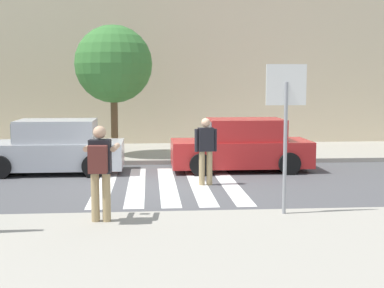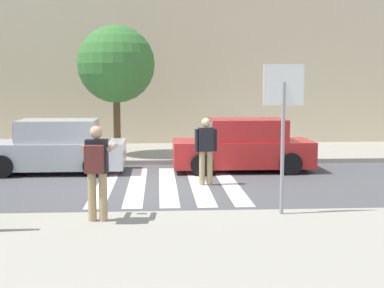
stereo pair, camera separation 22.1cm
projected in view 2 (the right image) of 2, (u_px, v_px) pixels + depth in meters
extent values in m
plane|color=#4C4C4F|center=(168.00, 186.00, 13.58)|extent=(120.00, 120.00, 0.00)
cube|color=#9E998C|center=(176.00, 267.00, 7.42)|extent=(60.00, 6.00, 0.14)
cube|color=#9E998C|center=(165.00, 153.00, 19.52)|extent=(60.00, 4.80, 0.14)
cube|color=beige|center=(163.00, 52.00, 23.44)|extent=(56.00, 4.00, 7.87)
cube|color=silver|center=(105.00, 185.00, 13.68)|extent=(0.44, 5.20, 0.01)
cube|color=silver|center=(137.00, 185.00, 13.73)|extent=(0.44, 5.20, 0.01)
cube|color=silver|center=(168.00, 185.00, 13.78)|extent=(0.44, 5.20, 0.01)
cube|color=silver|center=(199.00, 184.00, 13.83)|extent=(0.44, 5.20, 0.01)
cube|color=silver|center=(229.00, 184.00, 13.88)|extent=(0.44, 5.20, 0.01)
cylinder|color=gray|center=(283.00, 149.00, 10.02)|extent=(0.07, 0.07, 2.49)
cube|color=white|center=(284.00, 85.00, 9.90)|extent=(0.76, 0.03, 0.76)
cube|color=red|center=(283.00, 85.00, 9.91)|extent=(0.66, 0.02, 0.66)
cylinder|color=tan|center=(92.00, 197.00, 9.60)|extent=(0.15, 0.15, 0.88)
cylinder|color=tan|center=(103.00, 197.00, 9.60)|extent=(0.15, 0.15, 0.88)
cube|color=black|center=(97.00, 156.00, 9.51)|extent=(0.40, 0.27, 0.60)
sphere|color=tan|center=(96.00, 132.00, 9.46)|extent=(0.23, 0.23, 0.23)
cylinder|color=tan|center=(86.00, 147.00, 9.72)|extent=(0.15, 0.59, 0.10)
cylinder|color=tan|center=(112.00, 147.00, 9.71)|extent=(0.15, 0.59, 0.10)
cube|color=black|center=(101.00, 144.00, 9.89)|extent=(0.15, 0.11, 0.10)
cube|color=#5B2823|center=(94.00, 159.00, 9.29)|extent=(0.34, 0.23, 0.48)
cylinder|color=tan|center=(202.00, 168.00, 13.66)|extent=(0.15, 0.15, 0.88)
cylinder|color=tan|center=(210.00, 168.00, 13.69)|extent=(0.15, 0.15, 0.88)
cube|color=black|center=(206.00, 139.00, 13.59)|extent=(0.40, 0.28, 0.60)
sphere|color=tan|center=(206.00, 123.00, 13.54)|extent=(0.23, 0.23, 0.23)
cylinder|color=black|center=(197.00, 140.00, 13.56)|extent=(0.10, 0.10, 0.58)
cylinder|color=black|center=(215.00, 140.00, 13.63)|extent=(0.10, 0.10, 0.58)
cube|color=#B7BABF|center=(54.00, 155.00, 15.59)|extent=(4.10, 1.70, 0.76)
cube|color=#B7BABF|center=(59.00, 131.00, 15.52)|extent=(2.20, 1.56, 0.64)
cube|color=slate|center=(21.00, 131.00, 15.45)|extent=(0.10, 1.50, 0.54)
cube|color=slate|center=(92.00, 130.00, 15.58)|extent=(0.10, 1.50, 0.51)
cylinder|color=black|center=(1.00, 167.00, 14.69)|extent=(0.64, 0.22, 0.64)
cylinder|color=black|center=(18.00, 158.00, 16.38)|extent=(0.64, 0.22, 0.64)
cylinder|color=black|center=(95.00, 166.00, 14.85)|extent=(0.64, 0.22, 0.64)
cylinder|color=black|center=(101.00, 157.00, 16.54)|extent=(0.64, 0.22, 0.64)
cube|color=red|center=(242.00, 153.00, 15.94)|extent=(4.10, 1.70, 0.76)
cube|color=red|center=(247.00, 130.00, 15.87)|extent=(2.20, 1.56, 0.64)
cube|color=slate|center=(211.00, 130.00, 15.80)|extent=(0.10, 1.50, 0.54)
cube|color=slate|center=(279.00, 129.00, 15.93)|extent=(0.10, 1.50, 0.51)
cylinder|color=black|center=(202.00, 165.00, 15.04)|extent=(0.64, 0.22, 0.64)
cylinder|color=black|center=(197.00, 156.00, 16.73)|extent=(0.64, 0.22, 0.64)
cylinder|color=black|center=(291.00, 164.00, 15.20)|extent=(0.64, 0.22, 0.64)
cylinder|color=black|center=(277.00, 156.00, 16.89)|extent=(0.64, 0.22, 0.64)
cylinder|color=brown|center=(117.00, 121.00, 18.20)|extent=(0.24, 0.24, 2.31)
sphere|color=#387533|center=(116.00, 64.00, 17.98)|extent=(2.61, 2.61, 2.61)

